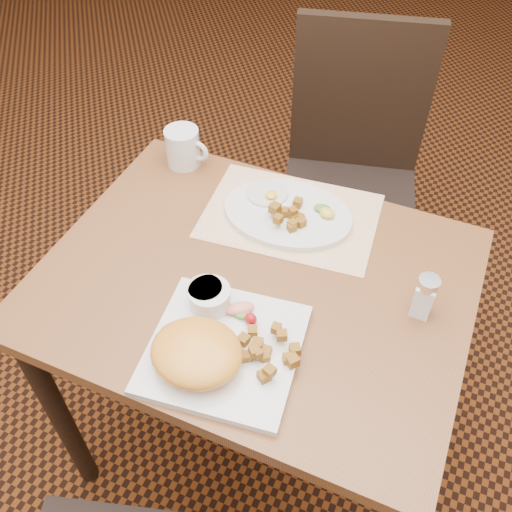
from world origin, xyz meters
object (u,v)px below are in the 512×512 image
(plate_square, at_px, (224,349))
(table, at_px, (254,309))
(plate_oval, at_px, (288,214))
(salt_shaker, at_px, (425,296))
(chair_far, at_px, (352,166))
(coffee_mug, at_px, (184,147))

(plate_square, bearing_deg, table, 96.54)
(table, distance_m, plate_oval, 0.24)
(plate_square, xyz_separation_m, plate_oval, (-0.03, 0.40, 0.00))
(plate_oval, height_order, salt_shaker, salt_shaker)
(table, relative_size, salt_shaker, 9.00)
(table, relative_size, plate_square, 3.21)
(chair_far, bearing_deg, plate_square, 76.11)
(table, distance_m, salt_shaker, 0.38)
(chair_far, bearing_deg, table, 74.31)
(chair_far, xyz_separation_m, plate_oval, (-0.03, -0.52, 0.22))
(chair_far, height_order, plate_oval, chair_far)
(chair_far, relative_size, plate_oval, 3.19)
(chair_far, distance_m, coffee_mug, 0.61)
(plate_square, bearing_deg, salt_shaker, 36.95)
(chair_far, xyz_separation_m, salt_shaker, (0.32, -0.67, 0.26))
(table, bearing_deg, salt_shaker, 7.94)
(salt_shaker, height_order, coffee_mug, salt_shaker)
(salt_shaker, distance_m, coffee_mug, 0.71)
(coffee_mug, bearing_deg, table, -41.97)
(table, distance_m, chair_far, 0.73)
(table, xyz_separation_m, plate_square, (0.02, -0.19, 0.12))
(table, height_order, coffee_mug, coffee_mug)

